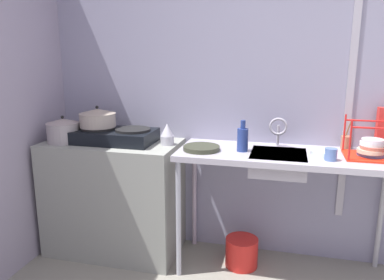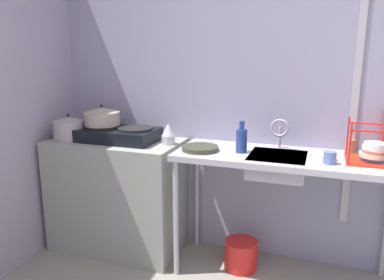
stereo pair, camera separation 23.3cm
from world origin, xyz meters
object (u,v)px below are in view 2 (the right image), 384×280
at_px(pot_on_left_burner, 102,116).
at_px(pot_beside_stove, 69,128).
at_px(faucet, 280,130).
at_px(frying_pan, 200,148).
at_px(dish_rack, 374,154).
at_px(small_bowl_on_drainboard, 323,157).
at_px(utensil_jar, 350,145).
at_px(percolator, 168,134).
at_px(bottle_by_sink, 241,140).
at_px(sink_basin, 277,165).
at_px(stove, 119,134).
at_px(cup_by_rack, 330,158).
at_px(bucket_on_floor, 241,254).

xyz_separation_m(pot_on_left_burner, pot_beside_stove, (-0.24, -0.09, -0.09)).
relative_size(faucet, frying_pan, 0.85).
distance_m(frying_pan, dish_rack, 1.10).
height_order(frying_pan, small_bowl_on_drainboard, small_bowl_on_drainboard).
height_order(pot_beside_stove, utensil_jar, utensil_jar).
distance_m(percolator, bottle_by_sink, 0.56).
distance_m(pot_beside_stove, sink_basin, 1.59).
distance_m(stove, utensil_jar, 1.67).
height_order(cup_by_rack, bottle_by_sink, bottle_by_sink).
bearing_deg(faucet, bottle_by_sink, -142.91).
bearing_deg(percolator, faucet, 8.79).
xyz_separation_m(stove, small_bowl_on_drainboard, (1.48, -0.03, -0.04)).
height_order(frying_pan, bottle_by_sink, bottle_by_sink).
bearing_deg(stove, bottle_by_sink, -1.55).
bearing_deg(utensil_jar, pot_beside_stove, -171.49).
height_order(dish_rack, utensil_jar, dish_rack).
distance_m(faucet, dish_rack, 0.61).
xyz_separation_m(cup_by_rack, bucket_on_floor, (-0.55, 0.11, -0.82)).
bearing_deg(pot_beside_stove, stove, 13.35).
distance_m(dish_rack, cup_by_rack, 0.29).
height_order(bottle_by_sink, utensil_jar, utensil_jar).
height_order(small_bowl_on_drainboard, bucket_on_floor, small_bowl_on_drainboard).
bearing_deg(bucket_on_floor, percolator, 177.11).
bearing_deg(bucket_on_floor, small_bowl_on_drainboard, -2.72).
relative_size(percolator, sink_basin, 0.43).
height_order(pot_on_left_burner, percolator, pot_on_left_burner).
bearing_deg(small_bowl_on_drainboard, cup_by_rack, -66.12).
bearing_deg(frying_pan, utensil_jar, 16.22).
height_order(percolator, bucket_on_floor, percolator).
height_order(faucet, bottle_by_sink, same).
relative_size(bottle_by_sink, bucket_on_floor, 0.91).
height_order(pot_on_left_burner, bottle_by_sink, pot_on_left_burner).
height_order(stove, percolator, percolator).
height_order(percolator, cup_by_rack, percolator).
bearing_deg(bucket_on_floor, dish_rack, 1.09).
bearing_deg(dish_rack, faucet, 167.11).
xyz_separation_m(frying_pan, small_bowl_on_drainboard, (0.80, 0.04, 0.00)).
xyz_separation_m(pot_on_left_burner, bottle_by_sink, (1.10, -0.03, -0.10)).
bearing_deg(faucet, bucket_on_floor, -144.83).
bearing_deg(small_bowl_on_drainboard, pot_on_left_burner, 179.05).
bearing_deg(small_bowl_on_drainboard, bucket_on_floor, 177.28).
height_order(stove, faucet, faucet).
bearing_deg(utensil_jar, faucet, -171.98).
xyz_separation_m(small_bowl_on_drainboard, bottle_by_sink, (-0.53, 0.00, 0.07)).
bearing_deg(dish_rack, frying_pan, -175.71).
bearing_deg(cup_by_rack, dish_rack, 26.52).
xyz_separation_m(stove, sink_basin, (1.20, -0.02, -0.12)).
distance_m(pot_beside_stove, percolator, 0.79).
bearing_deg(bottle_by_sink, cup_by_rack, -9.04).
bearing_deg(frying_pan, bottle_by_sink, 8.98).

